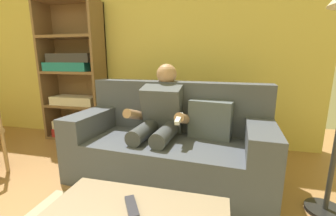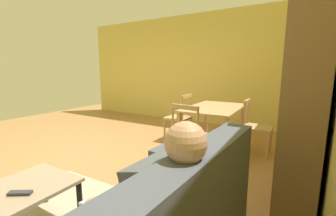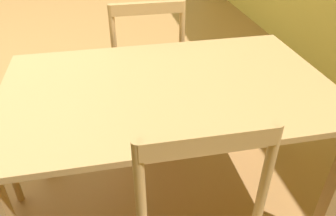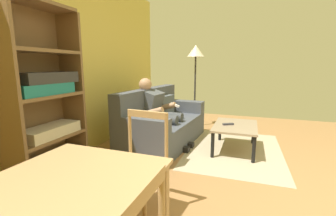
% 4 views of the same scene
% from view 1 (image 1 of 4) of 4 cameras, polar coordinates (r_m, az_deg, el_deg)
% --- Properties ---
extents(wall_back, '(6.28, 0.12, 2.76)m').
position_cam_1_polar(wall_back, '(3.55, -18.80, 15.48)').
color(wall_back, '#DBC660').
rests_on(wall_back, ground_plane).
extents(couch, '(1.93, 0.97, 0.93)m').
position_cam_1_polar(couch, '(2.20, 0.75, -9.23)').
color(couch, '#474C56').
rests_on(couch, ground_plane).
extents(person_lounging, '(0.61, 0.92, 1.11)m').
position_cam_1_polar(person_lounging, '(2.16, -2.32, -3.07)').
color(person_lounging, '#4C5156').
rests_on(person_lounging, ground_plane).
extents(tv_remote, '(0.13, 0.17, 0.02)m').
position_cam_1_polar(tv_remote, '(1.23, -9.40, -24.04)').
color(tv_remote, '#2D2D38').
rests_on(tv_remote, coffee_table).
extents(bookshelf, '(0.88, 0.36, 1.96)m').
position_cam_1_polar(bookshelf, '(3.47, -23.03, 5.78)').
color(bookshelf, brown).
rests_on(bookshelf, ground_plane).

